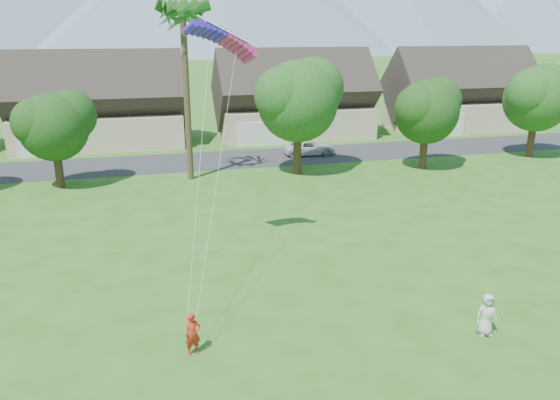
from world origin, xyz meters
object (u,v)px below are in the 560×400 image
object	(u,v)px
parafoil_kite	(223,37)
kite_flyer	(193,334)
watcher	(487,315)
parked_car	(309,148)

from	to	relation	value
parafoil_kite	kite_flyer	bearing A→B (deg)	-119.21
watcher	parked_car	size ratio (longest dim) A/B	0.35
parked_car	watcher	bearing A→B (deg)	178.56
kite_flyer	watcher	size ratio (longest dim) A/B	0.94
watcher	parked_car	bearing A→B (deg)	92.97
parked_car	parafoil_kite	distance (m)	24.63
kite_flyer	watcher	xyz separation A→B (m)	(10.28, -1.38, 0.05)
kite_flyer	parked_car	world-z (taller)	kite_flyer
kite_flyer	parked_car	xyz separation A→B (m)	(13.01, 28.41, -0.12)
watcher	parked_car	xyz separation A→B (m)	(2.73, 29.79, -0.16)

